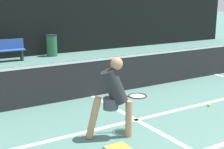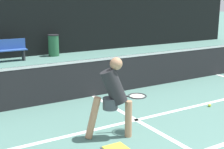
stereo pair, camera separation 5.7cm
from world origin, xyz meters
name	(u,v)px [view 1 (the left image)]	position (x,y,z in m)	size (l,w,h in m)	color
court_service_line	(136,120)	(0.00, 4.20, 0.00)	(8.25, 0.10, 0.01)	white
court_center_mark	(133,118)	(0.00, 4.32, 0.00)	(0.10, 3.53, 0.01)	white
net	(92,76)	(0.00, 6.08, 0.51)	(11.09, 0.09, 1.07)	slate
fence_back	(19,20)	(0.00, 12.57, 1.56)	(24.00, 0.06, 3.13)	black
player_practicing	(114,95)	(-0.81, 3.76, 0.78)	(1.21, 0.49, 1.43)	tan
tennis_ball_scattered_6	(209,105)	(1.90, 4.01, 0.03)	(0.07, 0.07, 0.07)	#D1E033
courtside_bench	(6,50)	(-0.75, 11.87, 0.46)	(1.44, 0.41, 0.86)	#2D519E
trash_bin	(52,45)	(1.22, 12.10, 0.46)	(0.47, 0.47, 0.92)	#28603D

